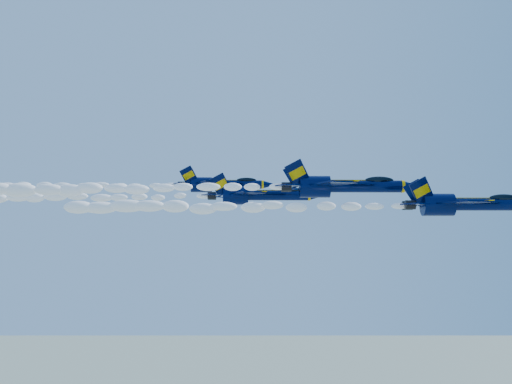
{
  "coord_description": "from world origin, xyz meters",
  "views": [
    {
      "loc": [
        -8.67,
        -85.21,
        146.06
      ],
      "look_at": [
        -6.85,
        0.9,
        152.75
      ],
      "focal_mm": 45.0,
      "sensor_mm": 36.0,
      "label": 1
    }
  ],
  "objects_px": {
    "jet_third": "(259,195)",
    "jet_lead": "(467,204)",
    "jet_second": "(343,186)",
    "jet_fourth": "(221,184)"
  },
  "relations": [
    {
      "from": "jet_third",
      "to": "jet_fourth",
      "type": "xyz_separation_m",
      "value": [
        -5.68,
        10.66,
        2.47
      ]
    },
    {
      "from": "jet_lead",
      "to": "jet_third",
      "type": "bearing_deg",
      "value": 149.27
    },
    {
      "from": "jet_lead",
      "to": "jet_second",
      "type": "xyz_separation_m",
      "value": [
        -13.81,
        5.36,
        2.58
      ]
    },
    {
      "from": "jet_lead",
      "to": "jet_second",
      "type": "bearing_deg",
      "value": 158.77
    },
    {
      "from": "jet_lead",
      "to": "jet_third",
      "type": "height_order",
      "value": "jet_third"
    },
    {
      "from": "jet_third",
      "to": "jet_lead",
      "type": "bearing_deg",
      "value": -30.73
    },
    {
      "from": "jet_lead",
      "to": "jet_third",
      "type": "distance_m",
      "value": 28.16
    },
    {
      "from": "jet_second",
      "to": "jet_third",
      "type": "height_order",
      "value": "jet_second"
    },
    {
      "from": "jet_lead",
      "to": "jet_fourth",
      "type": "xyz_separation_m",
      "value": [
        -29.82,
        25.02,
        4.54
      ]
    },
    {
      "from": "jet_second",
      "to": "jet_fourth",
      "type": "bearing_deg",
      "value": 129.18
    }
  ]
}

